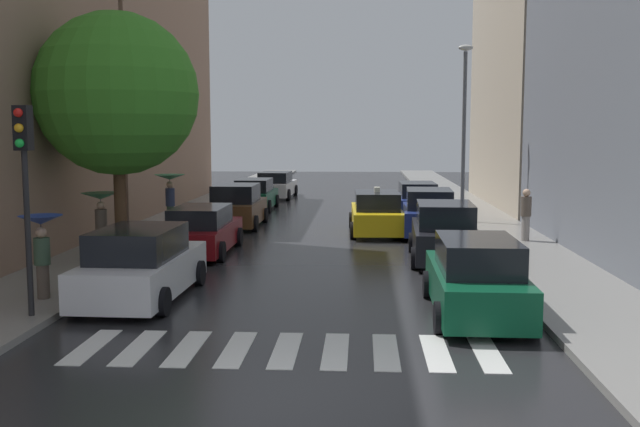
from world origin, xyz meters
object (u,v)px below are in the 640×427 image
at_px(parked_car_right_second, 444,234).
at_px(pedestrian_foreground, 101,208).
at_px(parked_car_right_fourth, 417,201).
at_px(lamp_post_right, 464,121).
at_px(taxi_midroad, 377,214).
at_px(parked_car_left_fourth, 255,195).
at_px(pedestrian_far_side, 41,239).
at_px(parked_car_left_third, 237,207).
at_px(parked_car_left_fifth, 276,185).
at_px(traffic_light_left_corner, 24,164).
at_px(pedestrian_by_kerb, 170,187).
at_px(pedestrian_near_tree, 526,213).
at_px(parked_car_right_third, 429,214).
at_px(parked_car_right_nearest, 476,279).
at_px(street_tree_left, 117,94).
at_px(parked_car_left_nearest, 141,266).
at_px(parked_car_left_second, 202,231).

relative_size(parked_car_right_second, pedestrian_foreground, 2.39).
distance_m(parked_car_right_fourth, pedestrian_foreground, 15.65).
bearing_deg(lamp_post_right, taxi_midroad, -142.83).
distance_m(parked_car_left_fourth, pedestrian_far_side, 20.10).
distance_m(parked_car_left_third, parked_car_left_fifth, 13.09).
height_order(parked_car_left_fourth, taxi_midroad, taxi_midroad).
xyz_separation_m(pedestrian_far_side, traffic_light_left_corner, (0.42, -1.54, 1.77)).
xyz_separation_m(parked_car_left_third, lamp_post_right, (9.34, 1.16, 3.51)).
bearing_deg(pedestrian_by_kerb, pedestrian_near_tree, -55.80).
distance_m(taxi_midroad, pedestrian_foreground, 10.57).
bearing_deg(parked_car_left_third, pedestrian_far_side, 171.72).
bearing_deg(parked_car_right_third, pedestrian_by_kerb, 91.25).
bearing_deg(pedestrian_near_tree, pedestrian_foreground, 4.14).
bearing_deg(parked_car_right_second, traffic_light_left_corner, 131.97).
bearing_deg(traffic_light_left_corner, parked_car_right_third, 54.79).
height_order(parked_car_left_fourth, pedestrian_by_kerb, pedestrian_by_kerb).
distance_m(parked_car_left_third, parked_car_right_nearest, 15.90).
bearing_deg(parked_car_left_fifth, parked_car_right_third, -150.81).
distance_m(parked_car_right_second, street_tree_left, 10.67).
bearing_deg(parked_car_left_third, parked_car_left_fourth, 2.29).
distance_m(taxi_midroad, traffic_light_left_corner, 15.60).
relative_size(parked_car_left_nearest, lamp_post_right, 0.66).
height_order(parked_car_right_second, pedestrian_foreground, pedestrian_foreground).
height_order(parked_car_left_nearest, lamp_post_right, lamp_post_right).
xyz_separation_m(parked_car_right_second, taxi_midroad, (-1.94, 5.83, -0.07)).
relative_size(parked_car_right_third, lamp_post_right, 0.62).
distance_m(parked_car_left_second, traffic_light_left_corner, 9.09).
height_order(parked_car_left_fifth, pedestrian_far_side, pedestrian_far_side).
relative_size(parked_car_right_third, pedestrian_near_tree, 2.53).
bearing_deg(pedestrian_near_tree, street_tree_left, 5.59).
xyz_separation_m(parked_car_right_third, street_tree_left, (-9.83, -6.04, 4.20)).
bearing_deg(parked_car_left_nearest, pedestrian_foreground, 29.99).
height_order(parked_car_left_nearest, taxi_midroad, taxi_midroad).
height_order(parked_car_left_third, parked_car_right_nearest, parked_car_left_third).
height_order(parked_car_left_third, parked_car_right_second, parked_car_right_second).
relative_size(parked_car_left_nearest, pedestrian_far_side, 2.54).
xyz_separation_m(pedestrian_near_tree, traffic_light_left_corner, (-12.46, -10.99, 2.19)).
bearing_deg(pedestrian_far_side, parked_car_right_nearest, 34.38).
xyz_separation_m(parked_car_left_nearest, pedestrian_near_tree, (10.81, 8.80, 0.30)).
relative_size(parked_car_right_third, street_tree_left, 0.62).
relative_size(parked_car_left_nearest, parked_car_right_third, 1.06).
height_order(parked_car_left_fifth, taxi_midroad, taxi_midroad).
bearing_deg(pedestrian_far_side, lamp_post_right, 89.00).
distance_m(parked_car_left_fourth, traffic_light_left_corner, 21.74).
distance_m(parked_car_left_nearest, traffic_light_left_corner, 3.70).
bearing_deg(pedestrian_by_kerb, parked_car_left_third, -9.42).
bearing_deg(parked_car_right_nearest, traffic_light_left_corner, 97.80).
distance_m(pedestrian_by_kerb, lamp_post_right, 12.26).
relative_size(parked_car_left_second, pedestrian_far_side, 2.47).
bearing_deg(parked_car_right_nearest, street_tree_left, 59.01).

